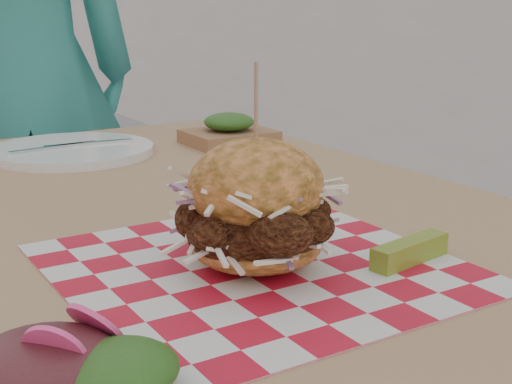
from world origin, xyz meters
TOP-DOWN VIEW (x-y plane):
  - diner at (0.10, 0.77)m, footprint 0.67×0.51m
  - patio_table at (-0.00, -0.34)m, footprint 0.80×1.20m
  - paper_liner at (-0.01, -0.55)m, footprint 0.36×0.36m
  - sandwich at (-0.01, -0.55)m, footprint 0.17×0.17m
  - pickle_spear at (0.12, -0.62)m, footprint 0.10×0.04m
  - side_salad at (-0.23, -0.68)m, footprint 0.14×0.14m
  - place_setting at (-0.00, 0.06)m, footprint 0.27×0.27m
  - kraft_tray at (0.27, 0.00)m, footprint 0.15×0.12m

SIDE VIEW (x-z plane):
  - patio_table at x=0.00m, z-range 0.30..1.05m
  - paper_liner at x=-0.01m, z-range 0.75..0.75m
  - place_setting at x=0.00m, z-range 0.75..0.77m
  - pickle_spear at x=0.12m, z-range 0.75..0.77m
  - side_salad at x=-0.23m, z-range 0.74..0.79m
  - kraft_tray at x=0.27m, z-range 0.74..0.80m
  - sandwich at x=-0.01m, z-range 0.71..0.90m
  - diner at x=0.10m, z-range 0.00..1.65m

